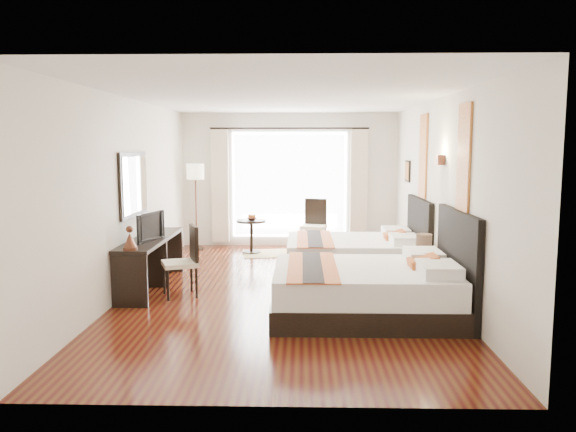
{
  "coord_description": "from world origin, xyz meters",
  "views": [
    {
      "loc": [
        0.26,
        -8.09,
        2.11
      ],
      "look_at": [
        0.06,
        0.27,
        1.07
      ],
      "focal_mm": 35.0,
      "sensor_mm": 36.0,
      "label": 1
    }
  ],
  "objects_px": {
    "floor_lamp": "(195,177)",
    "fruit_bowl": "(252,219)",
    "window_chair": "(314,235)",
    "vase": "(428,258)",
    "television": "(146,227)",
    "desk_chair": "(182,275)",
    "nightstand": "(425,279)",
    "side_table": "(251,237)",
    "bed_near": "(371,288)",
    "table_lamp": "(424,242)",
    "console_desk": "(151,263)",
    "bed_far": "(357,254)"
  },
  "relations": [
    {
      "from": "floor_lamp",
      "to": "window_chair",
      "type": "relative_size",
      "value": 1.69
    },
    {
      "from": "console_desk",
      "to": "side_table",
      "type": "bearing_deg",
      "value": 65.47
    },
    {
      "from": "television",
      "to": "desk_chair",
      "type": "xyz_separation_m",
      "value": [
        0.53,
        -0.19,
        -0.66
      ]
    },
    {
      "from": "vase",
      "to": "fruit_bowl",
      "type": "height_order",
      "value": "fruit_bowl"
    },
    {
      "from": "table_lamp",
      "to": "fruit_bowl",
      "type": "bearing_deg",
      "value": 133.16
    },
    {
      "from": "window_chair",
      "to": "television",
      "type": "bearing_deg",
      "value": -23.55
    },
    {
      "from": "bed_near",
      "to": "floor_lamp",
      "type": "relative_size",
      "value": 1.33
    },
    {
      "from": "fruit_bowl",
      "to": "window_chair",
      "type": "bearing_deg",
      "value": 17.47
    },
    {
      "from": "side_table",
      "to": "fruit_bowl",
      "type": "relative_size",
      "value": 3.35
    },
    {
      "from": "desk_chair",
      "to": "side_table",
      "type": "relative_size",
      "value": 1.51
    },
    {
      "from": "desk_chair",
      "to": "fruit_bowl",
      "type": "bearing_deg",
      "value": -124.0
    },
    {
      "from": "vase",
      "to": "console_desk",
      "type": "height_order",
      "value": "console_desk"
    },
    {
      "from": "nightstand",
      "to": "window_chair",
      "type": "xyz_separation_m",
      "value": [
        -1.52,
        3.42,
        0.09
      ]
    },
    {
      "from": "floor_lamp",
      "to": "desk_chair",
      "type": "bearing_deg",
      "value": -82.69
    },
    {
      "from": "vase",
      "to": "console_desk",
      "type": "distance_m",
      "value": 4.04
    },
    {
      "from": "fruit_bowl",
      "to": "nightstand",
      "type": "bearing_deg",
      "value": -47.78
    },
    {
      "from": "bed_near",
      "to": "console_desk",
      "type": "height_order",
      "value": "bed_near"
    },
    {
      "from": "console_desk",
      "to": "floor_lamp",
      "type": "xyz_separation_m",
      "value": [
        0.09,
        3.14,
        1.11
      ]
    },
    {
      "from": "fruit_bowl",
      "to": "window_chair",
      "type": "xyz_separation_m",
      "value": [
        1.23,
        0.39,
        -0.37
      ]
    },
    {
      "from": "table_lamp",
      "to": "bed_near",
      "type": "bearing_deg",
      "value": -128.59
    },
    {
      "from": "television",
      "to": "fruit_bowl",
      "type": "relative_size",
      "value": 3.63
    },
    {
      "from": "vase",
      "to": "desk_chair",
      "type": "distance_m",
      "value": 3.46
    },
    {
      "from": "floor_lamp",
      "to": "fruit_bowl",
      "type": "bearing_deg",
      "value": -19.41
    },
    {
      "from": "window_chair",
      "to": "vase",
      "type": "bearing_deg",
      "value": 35.34
    },
    {
      "from": "vase",
      "to": "table_lamp",
      "type": "bearing_deg",
      "value": 89.08
    },
    {
      "from": "bed_near",
      "to": "floor_lamp",
      "type": "bearing_deg",
      "value": 124.34
    },
    {
      "from": "bed_far",
      "to": "fruit_bowl",
      "type": "xyz_separation_m",
      "value": [
        -1.91,
        1.73,
        0.36
      ]
    },
    {
      "from": "side_table",
      "to": "window_chair",
      "type": "distance_m",
      "value": 1.29
    },
    {
      "from": "console_desk",
      "to": "television",
      "type": "height_order",
      "value": "television"
    },
    {
      "from": "console_desk",
      "to": "window_chair",
      "type": "height_order",
      "value": "window_chair"
    },
    {
      "from": "window_chair",
      "to": "bed_near",
      "type": "bearing_deg",
      "value": 20.76
    },
    {
      "from": "nightstand",
      "to": "desk_chair",
      "type": "bearing_deg",
      "value": -177.33
    },
    {
      "from": "console_desk",
      "to": "fruit_bowl",
      "type": "relative_size",
      "value": 11.09
    },
    {
      "from": "bed_far",
      "to": "table_lamp",
      "type": "xyz_separation_m",
      "value": [
        0.83,
        -1.19,
        0.42
      ]
    },
    {
      "from": "table_lamp",
      "to": "desk_chair",
      "type": "height_order",
      "value": "desk_chair"
    },
    {
      "from": "bed_far",
      "to": "window_chair",
      "type": "relative_size",
      "value": 2.15
    },
    {
      "from": "bed_near",
      "to": "desk_chair",
      "type": "height_order",
      "value": "bed_near"
    },
    {
      "from": "nightstand",
      "to": "side_table",
      "type": "xyz_separation_m",
      "value": [
        -2.76,
        3.06,
        0.11
      ]
    },
    {
      "from": "bed_far",
      "to": "window_chair",
      "type": "bearing_deg",
      "value": 107.75
    },
    {
      "from": "side_table",
      "to": "fruit_bowl",
      "type": "xyz_separation_m",
      "value": [
        0.01,
        -0.03,
        0.36
      ]
    },
    {
      "from": "table_lamp",
      "to": "window_chair",
      "type": "bearing_deg",
      "value": 114.51
    },
    {
      "from": "console_desk",
      "to": "side_table",
      "type": "xyz_separation_m",
      "value": [
        1.26,
        2.76,
        -0.05
      ]
    },
    {
      "from": "television",
      "to": "floor_lamp",
      "type": "height_order",
      "value": "floor_lamp"
    },
    {
      "from": "window_chair",
      "to": "desk_chair",
      "type": "bearing_deg",
      "value": -15.86
    },
    {
      "from": "table_lamp",
      "to": "vase",
      "type": "xyz_separation_m",
      "value": [
        -0.0,
        -0.29,
        -0.18
      ]
    },
    {
      "from": "bed_near",
      "to": "desk_chair",
      "type": "relative_size",
      "value": 2.34
    },
    {
      "from": "console_desk",
      "to": "window_chair",
      "type": "bearing_deg",
      "value": 51.22
    },
    {
      "from": "television",
      "to": "desk_chair",
      "type": "relative_size",
      "value": 0.72
    },
    {
      "from": "vase",
      "to": "desk_chair",
      "type": "xyz_separation_m",
      "value": [
        -3.45,
        0.02,
        -0.26
      ]
    },
    {
      "from": "nightstand",
      "to": "desk_chair",
      "type": "distance_m",
      "value": 3.47
    }
  ]
}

